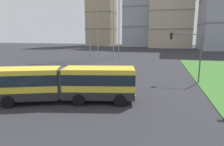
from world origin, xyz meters
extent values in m
cube|color=yellow|center=(-1.05, 12.61, 1.73)|extent=(6.39, 3.70, 2.55)
cube|color=#262628|center=(-1.05, 12.61, 0.80)|extent=(6.41, 3.72, 0.70)
cube|color=#19232D|center=(-1.05, 12.61, 2.15)|extent=(6.44, 3.75, 0.90)
cube|color=yellow|center=(-6.88, 10.87, 1.73)|extent=(5.75, 4.20, 2.55)
cube|color=#262628|center=(-6.88, 10.87, 0.80)|extent=(5.78, 4.23, 0.70)
cube|color=#19232D|center=(-6.88, 10.87, 2.15)|extent=(5.80, 4.25, 0.90)
cylinder|color=#383838|center=(-3.99, 11.98, 1.72)|extent=(2.40, 2.40, 2.45)
cylinder|color=black|center=(0.45, 14.21, 0.50)|extent=(1.04, 0.48, 1.00)
cylinder|color=black|center=(0.97, 11.76, 0.50)|extent=(1.04, 0.48, 1.00)
cylinder|color=black|center=(-2.88, 13.50, 0.50)|extent=(1.04, 0.48, 1.00)
cylinder|color=black|center=(-2.36, 11.05, 0.50)|extent=(1.04, 0.48, 1.00)
cylinder|color=black|center=(-8.54, 11.57, 0.50)|extent=(1.03, 0.62, 1.00)
cylinder|color=black|center=(-7.64, 9.23, 0.50)|extent=(1.03, 0.62, 1.00)
sphere|color=#F9EFC6|center=(1.71, 14.12, 0.80)|extent=(0.24, 0.24, 0.24)
sphere|color=#F9EFC6|center=(2.09, 12.36, 0.80)|extent=(0.24, 0.24, 0.24)
cylinder|color=#474C51|center=(8.64, 22.00, 3.03)|extent=(0.16, 0.16, 6.07)
cylinder|color=#474C51|center=(6.75, 22.00, 5.87)|extent=(3.78, 0.10, 0.10)
cube|color=black|center=(5.16, 22.00, 5.67)|extent=(0.28, 0.28, 0.80)
sphere|color=red|center=(5.16, 22.00, 5.92)|extent=(0.16, 0.16, 0.16)
sphere|color=yellow|center=(5.16, 22.00, 5.66)|extent=(0.16, 0.16, 0.16)
sphere|color=green|center=(5.16, 22.00, 5.40)|extent=(0.16, 0.16, 0.16)
cube|color=#85765B|center=(-30.00, 107.23, 9.38)|extent=(14.75, 15.14, 0.70)
cube|color=#85765B|center=(-30.00, 107.23, 18.41)|extent=(14.75, 15.14, 0.70)
cube|color=gray|center=(-5.40, 103.47, 10.16)|extent=(20.92, 14.50, 0.70)
cube|color=gray|center=(-5.40, 103.47, 19.96)|extent=(20.92, 14.50, 0.70)
cube|color=#C6B299|center=(7.68, 98.81, 20.65)|extent=(19.25, 18.97, 41.30)
cube|color=gray|center=(7.68, 98.81, 8.61)|extent=(19.45, 19.17, 0.70)
cube|color=gray|center=(7.68, 98.81, 16.87)|extent=(19.45, 19.17, 0.70)
cylinder|color=gray|center=(-7.14, 48.79, 14.57)|extent=(0.24, 0.24, 29.15)
cylinder|color=gray|center=(-13.14, 48.79, 14.57)|extent=(0.24, 0.24, 29.15)
camera|label=1|loc=(4.03, -3.01, 5.71)|focal=31.07mm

